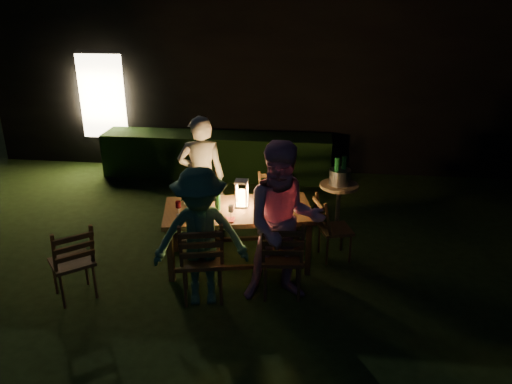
# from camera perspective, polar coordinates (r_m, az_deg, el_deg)

# --- Properties ---
(garden_envelope) EXTENTS (40.00, 40.00, 3.20)m
(garden_envelope) POSITION_cam_1_polar(r_m,az_deg,el_deg) (11.30, 0.24, 13.58)
(garden_envelope) COLOR black
(garden_envelope) RESTS_ON ground
(dining_table) EXTENTS (1.96, 1.26, 0.75)m
(dining_table) POSITION_cam_1_polar(r_m,az_deg,el_deg) (6.20, -2.06, -2.52)
(dining_table) COLOR #4E2E1A
(dining_table) RESTS_ON ground
(chair_near_left) EXTENTS (0.58, 0.61, 1.07)m
(chair_near_left) POSITION_cam_1_polar(r_m,az_deg,el_deg) (5.68, -6.13, -9.20)
(chair_near_left) COLOR #4E2E1A
(chair_near_left) RESTS_ON ground
(chair_near_right) EXTENTS (0.50, 0.53, 1.03)m
(chair_near_right) POSITION_cam_1_polar(r_m,az_deg,el_deg) (5.74, 2.98, -8.90)
(chair_near_right) COLOR #4E2E1A
(chair_near_right) RESTS_ON ground
(chair_far_left) EXTENTS (0.50, 0.53, 0.96)m
(chair_far_left) POSITION_cam_1_polar(r_m,az_deg,el_deg) (7.06, -6.04, -2.92)
(chair_far_left) COLOR #4E2E1A
(chair_far_left) RESTS_ON ground
(chair_far_right) EXTENTS (0.50, 0.52, 0.91)m
(chair_far_right) POSITION_cam_1_polar(r_m,az_deg,el_deg) (7.11, 2.04, -2.72)
(chair_far_right) COLOR #4E2E1A
(chair_far_right) RESTS_ON ground
(chair_end) EXTENTS (0.53, 0.51, 0.90)m
(chair_end) POSITION_cam_1_polar(r_m,az_deg,el_deg) (6.56, 8.84, -5.32)
(chair_end) COLOR #4E2E1A
(chair_end) RESTS_ON ground
(chair_spare) EXTENTS (0.63, 0.64, 0.98)m
(chair_spare) POSITION_cam_1_polar(r_m,az_deg,el_deg) (6.04, -20.07, -8.83)
(chair_spare) COLOR #4E2E1A
(chair_spare) RESTS_ON ground
(person_house_side) EXTENTS (0.71, 0.54, 1.74)m
(person_house_side) POSITION_cam_1_polar(r_m,az_deg,el_deg) (6.88, -6.23, 1.63)
(person_house_side) COLOR beige
(person_house_side) RESTS_ON ground
(person_opp_right) EXTENTS (1.02, 0.87, 1.84)m
(person_opp_right) POSITION_cam_1_polar(r_m,az_deg,el_deg) (5.40, 3.20, -3.63)
(person_opp_right) COLOR #EAA1BF
(person_opp_right) RESTS_ON ground
(person_opp_left) EXTENTS (1.13, 0.79, 1.59)m
(person_opp_left) POSITION_cam_1_polar(r_m,az_deg,el_deg) (5.41, -6.34, -5.20)
(person_opp_left) COLOR #387052
(person_opp_left) RESTS_ON ground
(lantern) EXTENTS (0.16, 0.16, 0.35)m
(lantern) POSITION_cam_1_polar(r_m,az_deg,el_deg) (6.16, -1.65, -0.35)
(lantern) COLOR white
(lantern) RESTS_ON dining_table
(plate_far_left) EXTENTS (0.25, 0.25, 0.01)m
(plate_far_left) POSITION_cam_1_polar(r_m,az_deg,el_deg) (6.37, -7.13, -1.20)
(plate_far_left) COLOR white
(plate_far_left) RESTS_ON dining_table
(plate_near_left) EXTENTS (0.25, 0.25, 0.01)m
(plate_near_left) POSITION_cam_1_polar(r_m,az_deg,el_deg) (5.97, -7.23, -2.87)
(plate_near_left) COLOR white
(plate_near_left) RESTS_ON dining_table
(plate_far_right) EXTENTS (0.25, 0.25, 0.01)m
(plate_far_right) POSITION_cam_1_polar(r_m,az_deg,el_deg) (6.41, 1.83, -0.88)
(plate_far_right) COLOR white
(plate_far_right) RESTS_ON dining_table
(plate_near_right) EXTENTS (0.25, 0.25, 0.01)m
(plate_near_right) POSITION_cam_1_polar(r_m,az_deg,el_deg) (6.01, 2.35, -2.52)
(plate_near_right) COLOR white
(plate_near_right) RESTS_ON dining_table
(wineglass_a) EXTENTS (0.06, 0.06, 0.18)m
(wineglass_a) POSITION_cam_1_polar(r_m,az_deg,el_deg) (6.39, -4.92, -0.25)
(wineglass_a) COLOR #59070F
(wineglass_a) RESTS_ON dining_table
(wineglass_b) EXTENTS (0.06, 0.06, 0.18)m
(wineglass_b) POSITION_cam_1_polar(r_m,az_deg,el_deg) (6.03, -8.86, -1.83)
(wineglass_b) COLOR #59070F
(wineglass_b) RESTS_ON dining_table
(wineglass_c) EXTENTS (0.06, 0.06, 0.18)m
(wineglass_c) POSITION_cam_1_polar(r_m,az_deg,el_deg) (5.90, 0.99, -2.11)
(wineglass_c) COLOR #59070F
(wineglass_c) RESTS_ON dining_table
(wineglass_d) EXTENTS (0.06, 0.06, 0.18)m
(wineglass_d) POSITION_cam_1_polar(r_m,az_deg,el_deg) (6.36, 3.41, -0.30)
(wineglass_d) COLOR #59070F
(wineglass_d) RESTS_ON dining_table
(wineglass_e) EXTENTS (0.06, 0.06, 0.18)m
(wineglass_e) POSITION_cam_1_polar(r_m,az_deg,el_deg) (5.86, -2.88, -2.33)
(wineglass_e) COLOR silver
(wineglass_e) RESTS_ON dining_table
(bottle_table) EXTENTS (0.07, 0.07, 0.28)m
(bottle_table) POSITION_cam_1_polar(r_m,az_deg,el_deg) (6.11, -4.43, -0.78)
(bottle_table) COLOR #0F471E
(bottle_table) RESTS_ON dining_table
(napkin_left) EXTENTS (0.18, 0.14, 0.01)m
(napkin_left) POSITION_cam_1_polar(r_m,az_deg,el_deg) (5.87, -3.35, -3.16)
(napkin_left) COLOR red
(napkin_left) RESTS_ON dining_table
(napkin_right) EXTENTS (0.18, 0.14, 0.01)m
(napkin_right) POSITION_cam_1_polar(r_m,az_deg,el_deg) (5.95, 3.40, -2.81)
(napkin_right) COLOR red
(napkin_right) RESTS_ON dining_table
(phone) EXTENTS (0.14, 0.07, 0.01)m
(phone) POSITION_cam_1_polar(r_m,az_deg,el_deg) (5.90, -7.93, -3.25)
(phone) COLOR black
(phone) RESTS_ON dining_table
(side_table) EXTENTS (0.54, 0.54, 0.73)m
(side_table) POSITION_cam_1_polar(r_m,az_deg,el_deg) (7.12, 9.46, 0.23)
(side_table) COLOR olive
(side_table) RESTS_ON ground
(ice_bucket) EXTENTS (0.30, 0.30, 0.22)m
(ice_bucket) POSITION_cam_1_polar(r_m,az_deg,el_deg) (7.05, 9.56, 1.71)
(ice_bucket) COLOR #A5A8AD
(ice_bucket) RESTS_ON side_table
(bottle_bucket_a) EXTENTS (0.07, 0.07, 0.32)m
(bottle_bucket_a) POSITION_cam_1_polar(r_m,az_deg,el_deg) (6.99, 9.19, 2.00)
(bottle_bucket_a) COLOR #0F471E
(bottle_bucket_a) RESTS_ON side_table
(bottle_bucket_b) EXTENTS (0.07, 0.07, 0.32)m
(bottle_bucket_b) POSITION_cam_1_polar(r_m,az_deg,el_deg) (7.07, 9.98, 2.18)
(bottle_bucket_b) COLOR #0F471E
(bottle_bucket_b) RESTS_ON side_table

